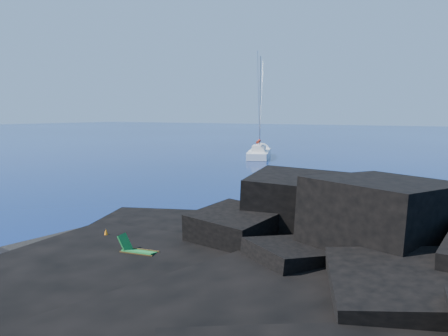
% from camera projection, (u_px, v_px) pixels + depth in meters
% --- Properties ---
extents(ground, '(400.00, 400.00, 0.00)m').
position_uv_depth(ground, '(44.00, 243.00, 19.27)').
color(ground, '#030E33').
rests_on(ground, ground).
extents(headland, '(24.00, 24.00, 3.60)m').
position_uv_depth(headland, '(360.00, 278.00, 15.12)').
color(headland, black).
rests_on(headland, ground).
extents(beach, '(9.08, 6.86, 0.70)m').
position_uv_depth(beach, '(128.00, 257.00, 17.38)').
color(beach, black).
rests_on(beach, ground).
extents(surf_foam, '(10.00, 8.00, 0.06)m').
position_uv_depth(surf_foam, '(202.00, 232.00, 20.94)').
color(surf_foam, white).
rests_on(surf_foam, ground).
extents(sailboat, '(7.19, 12.45, 13.01)m').
position_uv_depth(sailboat, '(259.00, 157.00, 56.55)').
color(sailboat, white).
rests_on(sailboat, ground).
extents(deck_chair, '(1.49, 0.86, 0.97)m').
position_uv_depth(deck_chair, '(139.00, 247.00, 15.94)').
color(deck_chair, '#1A7730').
rests_on(deck_chair, beach).
extents(towel, '(2.28, 1.82, 0.05)m').
position_uv_depth(towel, '(176.00, 255.00, 16.49)').
color(towel, silver).
rests_on(towel, beach).
extents(sunbather, '(1.70, 1.15, 0.23)m').
position_uv_depth(sunbather, '(176.00, 251.00, 16.47)').
color(sunbather, tan).
rests_on(sunbather, towel).
extents(marker_cone, '(0.41, 0.41, 0.52)m').
position_uv_depth(marker_cone, '(106.00, 235.00, 18.27)').
color(marker_cone, orange).
rests_on(marker_cone, beach).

